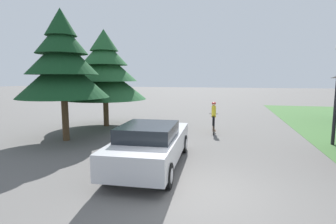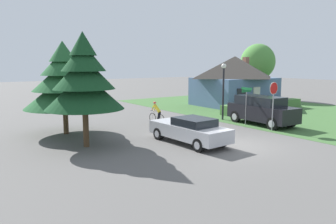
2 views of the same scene
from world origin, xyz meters
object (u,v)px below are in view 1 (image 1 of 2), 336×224
Objects in this scene: conifer_tall_far at (105,73)px; sedan_left_lane at (151,144)px; conifer_tall_near at (62,64)px; cyclist at (214,118)px.

sedan_left_lane is at bearing -53.17° from conifer_tall_far.
sedan_left_lane is at bearing -27.46° from conifer_tall_near.
cyclist is at bearing -18.68° from sedan_left_lane.
conifer_tall_near is 1.05× the size of conifer_tall_far.
conifer_tall_far reaches higher than cyclist.
sedan_left_lane is 7.97m from conifer_tall_far.
cyclist is (1.61, 5.61, 0.03)m from sedan_left_lane.
conifer_tall_near is (-6.32, -3.16, 2.65)m from cyclist.
sedan_left_lane is 0.89× the size of conifer_tall_far.
sedan_left_lane is 5.84m from cyclist.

